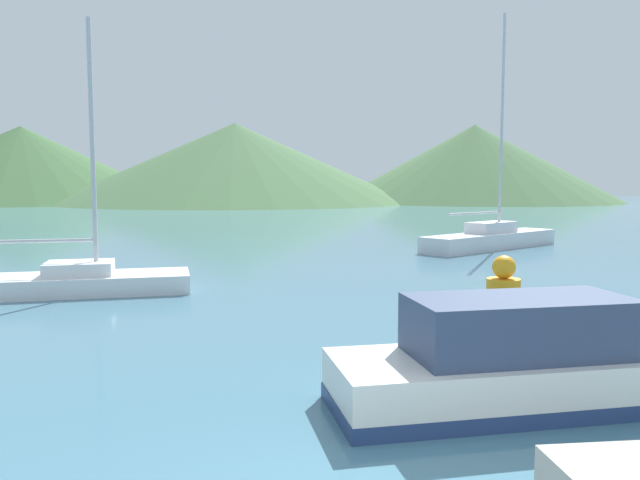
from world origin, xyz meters
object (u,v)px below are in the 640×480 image
object	(u,v)px
motorboat_near	(585,367)
sailboat_inner	(491,237)
sailboat_middle	(80,280)
buoy_marker	(504,278)

from	to	relation	value
motorboat_near	sailboat_inner	world-z (taller)	sailboat_inner
motorboat_near	sailboat_inner	bearing A→B (deg)	66.71
sailboat_inner	sailboat_middle	bearing A→B (deg)	177.50
buoy_marker	sailboat_middle	bearing A→B (deg)	173.58
sailboat_middle	motorboat_near	bearing A→B (deg)	-53.23
sailboat_middle	buoy_marker	size ratio (longest dim) A/B	7.06
motorboat_near	sailboat_inner	size ratio (longest dim) A/B	0.68
motorboat_near	sailboat_middle	size ratio (longest dim) A/B	0.97
sailboat_inner	motorboat_near	bearing A→B (deg)	-143.14
sailboat_inner	buoy_marker	distance (m)	11.41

